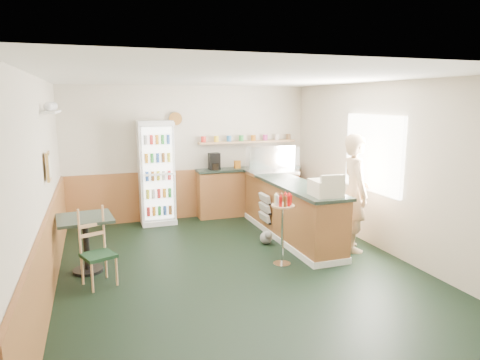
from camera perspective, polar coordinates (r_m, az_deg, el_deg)
name	(u,v)px	position (r m, az deg, el deg)	size (l,w,h in m)	color
ground	(237,268)	(6.36, -0.42, -11.68)	(6.00, 6.00, 0.00)	black
room_envelope	(208,159)	(6.58, -4.34, 2.83)	(5.04, 6.02, 2.72)	beige
service_counter	(290,212)	(7.64, 6.65, -4.26)	(0.68, 3.01, 1.01)	#AD6237
back_counter	(248,189)	(9.11, 1.07, -1.21)	(2.24, 0.42, 1.69)	#AD6237
drinks_fridge	(157,173)	(8.51, -11.07, 0.94)	(0.67, 0.55, 2.03)	white
display_case	(273,161)	(8.20, 4.36, 2.58)	(0.93, 0.49, 0.53)	silver
cash_register	(326,188)	(6.46, 11.36, -1.05)	(0.41, 0.43, 0.24)	beige
shopkeeper	(355,193)	(7.10, 15.05, -1.67)	(0.63, 0.45, 1.89)	tan
condiment_stand	(283,217)	(6.29, 5.72, -4.91)	(0.34, 0.34, 1.06)	silver
newspaper_rack	(265,208)	(7.76, 3.31, -3.78)	(0.09, 0.44, 0.52)	black
cafe_table	(86,233)	(6.43, -19.89, -6.70)	(0.81, 0.81, 0.81)	black
cafe_chair	(98,244)	(6.01, -18.43, -8.12)	(0.50, 0.50, 1.03)	black
dog_doorstop	(266,237)	(7.33, 3.55, -7.63)	(0.21, 0.27, 0.25)	gray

